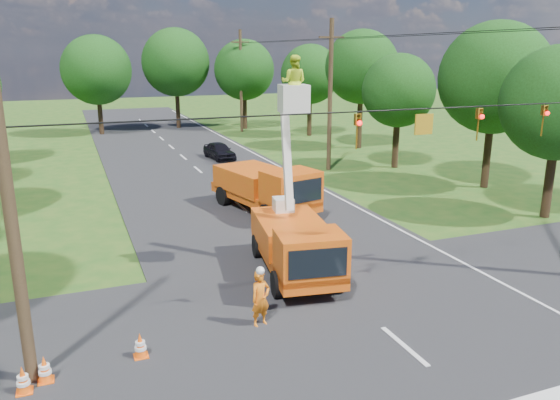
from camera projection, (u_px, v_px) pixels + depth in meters
name	position (u px, v px, depth m)	size (l,w,h in m)	color
ground	(217.00, 186.00, 33.05)	(140.00, 140.00, 0.00)	#235218
road_main	(217.00, 186.00, 33.05)	(12.00, 100.00, 0.06)	black
road_cross	(367.00, 316.00, 16.87)	(56.00, 10.00, 0.07)	black
edge_line	(302.00, 179.00, 35.01)	(0.12, 90.00, 0.02)	silver
bucket_truck	(296.00, 231.00, 19.57)	(3.13, 6.26, 7.79)	#DC4B0F
second_truck	(266.00, 187.00, 27.45)	(3.94, 7.05, 2.50)	#DC4B0F
ground_worker	(261.00, 299.00, 16.05)	(0.63, 0.41, 1.73)	orange
distant_car	(219.00, 151.00, 41.33)	(1.51, 3.75, 1.28)	black
traffic_cone_2	(336.00, 234.00, 23.30)	(0.38, 0.38, 0.71)	#FF590D
traffic_cone_3	(312.00, 217.00, 25.79)	(0.38, 0.38, 0.71)	#FF590D
traffic_cone_4	(140.00, 346.00, 14.47)	(0.38, 0.38, 0.71)	#FF590D
traffic_cone_5	(45.00, 369.00, 13.39)	(0.38, 0.38, 0.71)	#FF590D
traffic_cone_6	(23.00, 380.00, 12.95)	(0.38, 0.38, 0.71)	#FF590D
traffic_cone_7	(316.00, 185.00, 31.80)	(0.38, 0.38, 0.71)	#FF590D
pole_right_mid	(330.00, 95.00, 36.48)	(1.80, 0.30, 10.00)	#4C3823
pole_right_far	(241.00, 81.00, 54.46)	(1.80, 0.30, 10.00)	#4C3823
pole_left	(9.00, 207.00, 12.35)	(0.30, 0.30, 9.00)	#4C3823
signal_span	(442.00, 122.00, 16.10)	(18.00, 0.29, 1.07)	black
tree_right_a	(559.00, 103.00, 25.53)	(5.40, 5.40, 8.28)	#382616
tree_right_b	(495.00, 78.00, 31.22)	(6.40, 6.40, 9.65)	#382616
tree_right_c	(399.00, 91.00, 37.18)	(5.00, 5.00, 7.83)	#382616
tree_right_d	(362.00, 67.00, 44.57)	(6.00, 6.00, 9.70)	#382616
tree_right_e	(310.00, 74.00, 51.64)	(5.60, 5.60, 8.63)	#382616
tree_far_a	(96.00, 70.00, 52.14)	(6.60, 6.60, 9.50)	#382616
tree_far_b	(176.00, 62.00, 56.58)	(7.00, 7.00, 10.32)	#382616
tree_far_c	(244.00, 70.00, 56.36)	(6.20, 6.20, 9.18)	#382616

